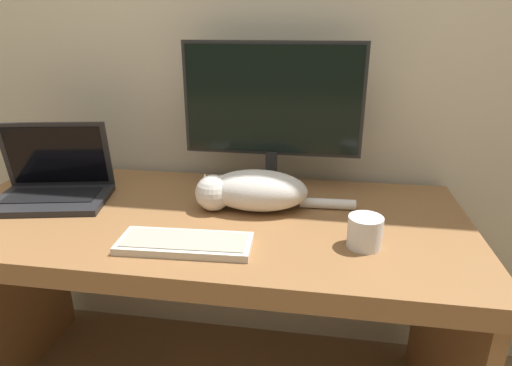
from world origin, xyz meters
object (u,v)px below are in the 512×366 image
Objects in this scene: external_keyboard at (185,243)px; cat at (252,190)px; monitor at (272,109)px; coffee_mug at (365,232)px; laptop at (53,185)px.

cat is (0.13, 0.27, 0.05)m from external_keyboard.
external_keyboard is (-0.17, -0.45, -0.27)m from monitor.
cat reaches higher than external_keyboard.
monitor reaches higher than coffee_mug.
cat is at bearing -101.38° from monitor.
cat is 0.38m from coffee_mug.
monitor is at bearing 4.76° from laptop.
cat is (0.65, 0.03, 0.01)m from laptop.
monitor is 1.20× the size of cat.
laptop is 1.11× the size of external_keyboard.
monitor is at bearing 76.36° from cat.
laptop is 0.65m from cat.
laptop reaches higher than cat.
cat is at bearing -9.67° from laptop.
coffee_mug reaches higher than external_keyboard.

